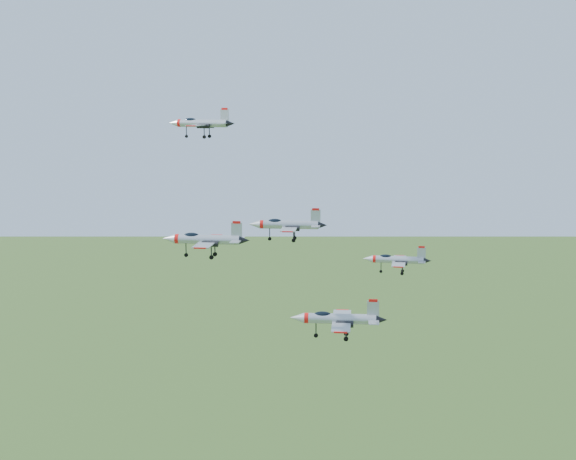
# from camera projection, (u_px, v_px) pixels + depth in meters

# --- Properties ---
(jet_lead) EXTENTS (12.19, 10.10, 3.26)m
(jet_lead) POSITION_uv_depth(u_px,v_px,m) (200.00, 123.00, 135.40)
(jet_lead) COLOR #A3A9AF
(jet_left_high) EXTENTS (12.12, 10.12, 3.24)m
(jet_left_high) POSITION_uv_depth(u_px,v_px,m) (287.00, 224.00, 122.10)
(jet_left_high) COLOR #A3A9AF
(jet_right_high) EXTENTS (12.41, 10.31, 3.32)m
(jet_right_high) POSITION_uv_depth(u_px,v_px,m) (205.00, 239.00, 110.73)
(jet_right_high) COLOR #A3A9AF
(jet_left_low) EXTENTS (11.28, 9.32, 3.01)m
(jet_left_low) POSITION_uv_depth(u_px,v_px,m) (396.00, 260.00, 131.75)
(jet_left_low) COLOR #A3A9AF
(jet_right_low) EXTENTS (13.92, 11.63, 3.72)m
(jet_right_low) POSITION_uv_depth(u_px,v_px,m) (337.00, 318.00, 114.07)
(jet_right_low) COLOR #A3A9AF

